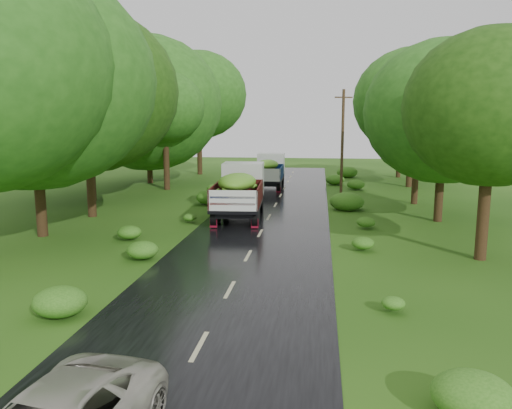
# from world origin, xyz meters

# --- Properties ---
(ground) EXTENTS (120.00, 120.00, 0.00)m
(ground) POSITION_xyz_m (0.00, 0.00, 0.00)
(ground) COLOR #1F470F
(ground) RESTS_ON ground
(road) EXTENTS (6.50, 80.00, 0.02)m
(road) POSITION_xyz_m (0.00, 5.00, 0.01)
(road) COLOR black
(road) RESTS_ON ground
(road_lines) EXTENTS (0.12, 69.60, 0.00)m
(road_lines) POSITION_xyz_m (0.00, 6.00, 0.02)
(road_lines) COLOR #BFB78C
(road_lines) RESTS_ON road
(truck_near) EXTENTS (2.77, 6.83, 2.82)m
(truck_near) POSITION_xyz_m (-1.58, 15.89, 1.59)
(truck_near) COLOR black
(truck_near) RESTS_ON ground
(truck_far) EXTENTS (2.28, 6.20, 2.59)m
(truck_far) POSITION_xyz_m (-1.22, 28.02, 1.47)
(truck_far) COLOR black
(truck_far) RESTS_ON ground
(utility_pole) EXTENTS (1.24, 0.53, 7.38)m
(utility_pole) POSITION_xyz_m (4.25, 24.99, 3.80)
(utility_pole) COLOR #382616
(utility_pole) RESTS_ON ground
(trees_left) EXTENTS (7.73, 34.98, 9.59)m
(trees_left) POSITION_xyz_m (-10.49, 20.66, 6.94)
(trees_left) COLOR black
(trees_left) RESTS_ON ground
(trees_right) EXTENTS (5.03, 31.77, 8.64)m
(trees_right) POSITION_xyz_m (9.35, 23.00, 5.74)
(trees_right) COLOR black
(trees_right) RESTS_ON ground
(shrubs) EXTENTS (11.90, 44.00, 0.70)m
(shrubs) POSITION_xyz_m (0.00, 14.00, 0.35)
(shrubs) COLOR #2C6618
(shrubs) RESTS_ON ground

